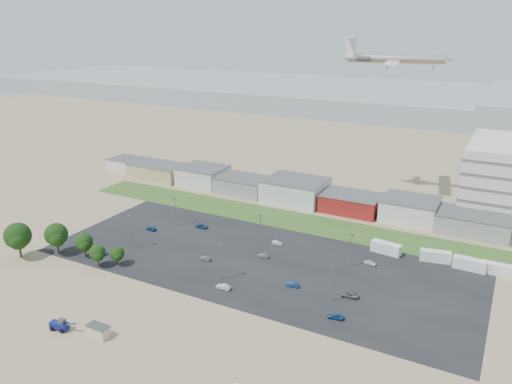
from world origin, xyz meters
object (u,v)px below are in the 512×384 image
Objects in this scene: airliner at (396,59)px; parked_car_9 at (202,226)px; portable_shed at (98,331)px; parked_car_5 at (151,228)px; parked_car_8 at (370,263)px; parked_car_11 at (277,243)px; parked_car_2 at (336,316)px; parked_car_1 at (293,285)px; telehandler at (59,324)px; parked_car_7 at (263,256)px; parked_car_4 at (205,258)px; tree_far_left at (18,238)px; parked_car_13 at (223,287)px; parked_car_10 at (101,252)px; parked_car_0 at (350,295)px; box_trailer_a at (386,248)px.

airliner is 89.07m from parked_car_9.
parked_car_5 is at bearing 119.37° from portable_shed.
parked_car_11 is (-28.53, -0.09, -0.05)m from parked_car_8.
airliner is at bearing 17.14° from parked_car_8.
parked_car_1 is at bearing -128.86° from parked_car_2.
airliner is 77.94m from parked_car_8.
parked_car_7 is at bearing 57.14° from telehandler.
parked_car_4 reaches higher than parked_car_7.
parked_car_11 is at bearing -143.73° from parked_car_2.
telehandler is 1.95× the size of parked_car_4.
tree_far_left is 3.17× the size of parked_car_5.
parked_car_1 is at bearing 83.29° from parked_car_5.
airliner reaches higher than parked_car_1.
tree_far_left is at bearing -82.46° from parked_car_13.
parked_car_8 reaches higher than parked_car_1.
tree_far_left is at bearing -136.27° from airliner.
parked_car_2 is at bearing -90.99° from airliner.
portable_shed is at bearing 4.67° from telehandler.
tree_far_left is (-47.15, 17.49, 4.67)m from portable_shed.
parked_car_10 is at bearing 34.25° from tree_far_left.
parked_car_13 is at bearing -8.00° from parked_car_7.
parked_car_5 is 16.35m from parked_car_9.
parked_car_0 is at bearing 44.90° from portable_shed.
parked_car_0 is 1.28× the size of parked_car_7.
tree_far_left is 52.74m from parked_car_4.
parked_car_1 is 0.79× the size of parked_car_10.
telehandler is 136.22m from airliner.
tree_far_left is 3.14× the size of parked_car_13.
parked_car_2 is at bearing 71.05° from parked_car_4.
parked_car_13 is at bearing -93.34° from parked_car_10.
portable_shed is 1.24× the size of parked_car_9.
tree_far_left is 98.66m from parked_car_8.
parked_car_1 is 17.45m from parked_car_13.
parked_car_5 is (-18.20, 52.86, -0.73)m from telehandler.
parked_car_0 is 19.34m from parked_car_8.
portable_shed is 61.61m from parked_car_9.
parked_car_0 is 1.25× the size of parked_car_1.
tree_far_left is 2.92× the size of parked_car_9.
parked_car_4 is at bearing -72.17° from parked_car_10.
parked_car_11 is 0.87× the size of parked_car_13.
parked_car_9 is 1.24× the size of parked_car_11.
parked_car_2 is at bearing 48.97° from parked_car_7.
parked_car_2 is at bearing 54.45° from parked_car_1.
box_trailer_a is 70.85m from airliner.
telehandler reaches higher than parked_car_4.
parked_car_4 is 0.97× the size of parked_car_8.
parked_car_0 reaches higher than parked_car_1.
parked_car_4 is at bearing 144.99° from parked_car_11.
parked_car_10 is (-71.07, -0.04, 0.01)m from parked_car_2.
telehandler reaches higher than parked_car_8.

